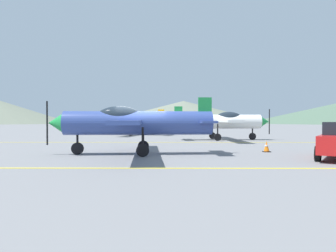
# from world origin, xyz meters

# --- Properties ---
(ground_plane) EXTENTS (400.00, 400.00, 0.00)m
(ground_plane) POSITION_xyz_m (0.00, 0.00, 0.00)
(ground_plane) COLOR slate
(apron_line_near) EXTENTS (80.00, 0.16, 0.01)m
(apron_line_near) POSITION_xyz_m (0.00, -4.81, 0.01)
(apron_line_near) COLOR yellow
(apron_line_near) RESTS_ON ground_plane
(apron_line_far) EXTENTS (80.00, 0.16, 0.01)m
(apron_line_far) POSITION_xyz_m (0.00, 7.88, 0.01)
(apron_line_far) COLOR yellow
(apron_line_far) RESTS_ON ground_plane
(airplane_near) EXTENTS (8.25, 9.49, 2.84)m
(airplane_near) POSITION_xyz_m (-0.43, -0.27, 1.60)
(airplane_near) COLOR #33478C
(airplane_near) RESTS_ON ground_plane
(airplane_mid) EXTENTS (8.22, 9.48, 2.84)m
(airplane_mid) POSITION_xyz_m (5.77, 10.86, 1.60)
(airplane_mid) COLOR white
(airplane_mid) RESTS_ON ground_plane
(airplane_far) EXTENTS (8.30, 9.49, 2.84)m
(airplane_far) POSITION_xyz_m (-3.14, 19.20, 1.60)
(airplane_far) COLOR white
(airplane_far) RESTS_ON ground_plane
(traffic_cone_front) EXTENTS (0.36, 0.36, 0.59)m
(traffic_cone_front) POSITION_xyz_m (6.59, 0.89, 0.29)
(traffic_cone_front) COLOR black
(traffic_cone_front) RESTS_ON ground_plane
(hill_centerleft) EXTENTS (84.30, 84.30, 10.79)m
(hill_centerleft) POSITION_xyz_m (7.80, 137.05, 5.40)
(hill_centerleft) COLOR slate
(hill_centerleft) RESTS_ON ground_plane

